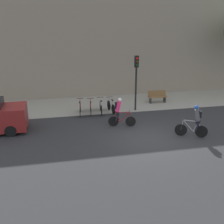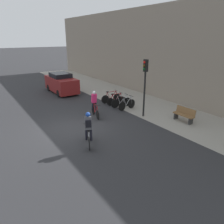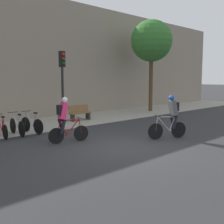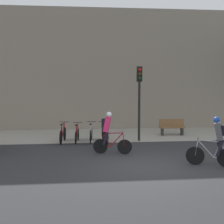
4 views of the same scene
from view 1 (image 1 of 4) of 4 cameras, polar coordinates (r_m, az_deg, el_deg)
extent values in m
plane|color=#2B2B2D|center=(14.98, 7.58, -5.50)|extent=(200.00, 200.00, 0.00)
cube|color=gray|center=(21.05, 1.54, 1.86)|extent=(44.00, 4.50, 0.01)
cube|color=gray|center=(22.76, 0.09, 12.78)|extent=(44.00, 0.60, 7.51)
cylinder|color=black|center=(16.48, 3.81, -1.92)|extent=(0.60, 0.17, 0.61)
cylinder|color=black|center=(16.46, 0.28, -1.91)|extent=(0.60, 0.17, 0.61)
cylinder|color=maroon|center=(16.37, 2.63, -0.99)|extent=(0.55, 0.16, 0.62)
cylinder|color=maroon|center=(16.37, 1.31, -1.04)|extent=(0.26, 0.10, 0.58)
cylinder|color=maroon|center=(16.28, 2.25, -0.06)|extent=(0.74, 0.21, 0.07)
cylinder|color=maroon|center=(16.47, 0.99, -1.94)|extent=(0.40, 0.12, 0.05)
cylinder|color=maroon|center=(16.37, 0.60, -1.01)|extent=(0.21, 0.08, 0.56)
cylinder|color=maroon|center=(16.38, 3.69, -0.97)|extent=(0.12, 0.06, 0.58)
cylinder|color=black|center=(16.27, 3.57, 0.12)|extent=(0.13, 0.45, 0.03)
cube|color=black|center=(16.27, 0.93, 0.04)|extent=(0.21, 0.12, 0.06)
cube|color=#E52866|center=(16.16, 1.29, 1.14)|extent=(0.38, 0.38, 0.63)
sphere|color=silver|center=(16.05, 1.58, 2.54)|extent=(0.26, 0.26, 0.22)
cylinder|color=black|center=(16.24, 1.10, -0.91)|extent=(0.29, 0.17, 0.56)
cylinder|color=black|center=(16.45, 1.10, -0.65)|extent=(0.26, 0.16, 0.56)
cube|color=black|center=(16.15, 0.79, 1.31)|extent=(0.20, 0.28, 0.36)
cylinder|color=black|center=(15.61, 13.80, -3.56)|extent=(0.61, 0.31, 0.66)
cylinder|color=black|center=(15.68, 17.70, -3.82)|extent=(0.61, 0.31, 0.66)
cylinder|color=#99999E|center=(15.53, 15.22, -2.68)|extent=(0.55, 0.28, 0.62)
cylinder|color=#99999E|center=(15.56, 16.66, -2.83)|extent=(0.26, 0.15, 0.58)
cylinder|color=#99999E|center=(15.44, 15.74, -1.73)|extent=(0.74, 0.37, 0.07)
cylinder|color=#99999E|center=(15.67, 16.92, -3.79)|extent=(0.40, 0.21, 0.05)
cylinder|color=#99999E|center=(15.58, 17.45, -2.86)|extent=(0.22, 0.12, 0.56)
cylinder|color=#99999E|center=(15.51, 14.04, -2.57)|extent=(0.12, 0.08, 0.59)
cylinder|color=black|center=(15.40, 14.29, -1.44)|extent=(0.22, 0.43, 0.03)
cube|color=black|center=(15.46, 17.21, -1.75)|extent=(0.22, 0.16, 0.06)
cube|color=#4C4C51|center=(15.34, 16.95, -0.57)|extent=(0.43, 0.42, 0.63)
sphere|color=#1E47AD|center=(15.21, 16.80, 0.91)|extent=(0.29, 0.29, 0.22)
cylinder|color=black|center=(15.64, 16.92, -2.44)|extent=(0.30, 0.22, 0.56)
cylinder|color=black|center=(15.44, 16.96, -2.73)|extent=(0.26, 0.20, 0.56)
cube|color=black|center=(15.34, 17.49, -0.43)|extent=(0.24, 0.29, 0.36)
cylinder|color=black|center=(19.12, -6.46, 1.04)|extent=(0.11, 0.67, 0.67)
cylinder|color=black|center=(18.12, -6.51, 0.03)|extent=(0.11, 0.67, 0.67)
cylinder|color=maroon|center=(18.70, -6.50, 1.53)|extent=(0.11, 0.58, 0.62)
cylinder|color=maroon|center=(18.33, -6.52, 1.13)|extent=(0.07, 0.27, 0.58)
cylinder|color=maroon|center=(18.51, -6.54, 2.26)|extent=(0.13, 0.78, 0.07)
cylinder|color=maroon|center=(18.32, -6.50, 0.22)|extent=(0.08, 0.42, 0.05)
cylinder|color=maroon|center=(18.13, -6.53, 0.95)|extent=(0.06, 0.22, 0.56)
cylinder|color=maroon|center=(19.00, -6.49, 1.83)|extent=(0.05, 0.12, 0.59)
cylinder|color=black|center=(18.87, -6.53, 2.76)|extent=(0.46, 0.08, 0.03)
cube|color=black|center=(18.12, -6.56, 1.99)|extent=(0.10, 0.21, 0.06)
cylinder|color=black|center=(19.19, -4.42, 1.06)|extent=(0.10, 0.61, 0.61)
cylinder|color=black|center=(18.22, -4.31, 0.10)|extent=(0.10, 0.61, 0.61)
cylinder|color=maroon|center=(18.77, -4.41, 1.56)|extent=(0.10, 0.56, 0.62)
cylinder|color=maroon|center=(18.42, -4.36, 1.18)|extent=(0.07, 0.26, 0.58)
cylinder|color=maroon|center=(18.59, -4.41, 2.29)|extent=(0.12, 0.75, 0.07)
cylinder|color=maroon|center=(18.42, -4.33, 0.28)|extent=(0.07, 0.41, 0.05)
cylinder|color=maroon|center=(18.23, -4.34, 1.01)|extent=(0.05, 0.21, 0.56)
cylinder|color=maroon|center=(19.06, -4.44, 1.85)|extent=(0.05, 0.12, 0.58)
cylinder|color=black|center=(18.93, -4.46, 2.77)|extent=(0.46, 0.07, 0.03)
cube|color=black|center=(18.22, -4.37, 2.04)|extent=(0.10, 0.21, 0.06)
cylinder|color=black|center=(19.29, -2.40, 1.30)|extent=(0.10, 0.67, 0.67)
cylinder|color=black|center=(18.29, -2.14, 0.32)|extent=(0.10, 0.67, 0.67)
cylinder|color=#99999E|center=(18.87, -2.33, 1.79)|extent=(0.09, 0.58, 0.62)
cylinder|color=#99999E|center=(18.50, -2.23, 1.40)|extent=(0.06, 0.27, 0.58)
cylinder|color=#99999E|center=(18.68, -2.31, 2.52)|extent=(0.11, 0.78, 0.07)
cylinder|color=#99999E|center=(18.50, -2.20, 0.50)|extent=(0.07, 0.42, 0.05)
cylinder|color=#99999E|center=(18.30, -2.18, 1.23)|extent=(0.05, 0.22, 0.56)
cylinder|color=#99999E|center=(19.17, -2.40, 2.09)|extent=(0.05, 0.12, 0.59)
cylinder|color=black|center=(19.03, -2.41, 3.00)|extent=(0.46, 0.07, 0.03)
cube|color=black|center=(18.30, -2.22, 2.26)|extent=(0.10, 0.21, 0.06)
cylinder|color=black|center=(19.35, -0.66, 1.37)|extent=(0.11, 0.67, 0.67)
cylinder|color=black|center=(18.48, 0.26, 0.53)|extent=(0.11, 0.67, 0.67)
cylinder|color=#99999E|center=(18.97, -0.36, 1.90)|extent=(0.10, 0.53, 0.62)
cylinder|color=#99999E|center=(18.65, -0.02, 1.56)|extent=(0.07, 0.25, 0.58)
cylinder|color=#99999E|center=(18.79, -0.26, 2.64)|extent=(0.12, 0.71, 0.07)
cylinder|color=#99999E|center=(18.66, 0.07, 0.68)|extent=(0.08, 0.39, 0.05)
cylinder|color=#99999E|center=(18.48, 0.17, 1.42)|extent=(0.06, 0.21, 0.56)
cylinder|color=#99999E|center=(19.23, -0.62, 2.16)|extent=(0.05, 0.12, 0.58)
cylinder|color=black|center=(19.10, -0.59, 3.08)|extent=(0.46, 0.08, 0.03)
cube|color=black|center=(18.46, 0.09, 2.43)|extent=(0.10, 0.21, 0.06)
cylinder|color=black|center=(18.99, 4.89, 5.75)|extent=(0.12, 0.12, 3.73)
cube|color=black|center=(18.72, 5.02, 10.19)|extent=(0.26, 0.20, 0.76)
sphere|color=red|center=(18.57, 5.15, 10.77)|extent=(0.15, 0.15, 0.15)
sphere|color=#4C380A|center=(18.60, 5.13, 10.13)|extent=(0.15, 0.15, 0.15)
sphere|color=#0C4719|center=(18.63, 5.11, 9.49)|extent=(0.15, 0.15, 0.15)
cube|color=brown|center=(21.31, 9.25, 3.08)|extent=(1.41, 0.40, 0.08)
cube|color=brown|center=(21.41, 9.11, 3.82)|extent=(1.41, 0.12, 0.40)
cube|color=#2D2D2D|center=(21.18, 7.79, 2.42)|extent=(0.08, 0.36, 0.45)
cube|color=#2D2D2D|center=(21.58, 10.62, 2.57)|extent=(0.08, 0.36, 0.45)
cylinder|color=black|center=(16.03, -19.91, -3.65)|extent=(0.62, 0.20, 0.62)
cylinder|color=black|center=(17.55, -19.26, -1.66)|extent=(0.62, 0.20, 0.62)
camera|label=2|loc=(17.82, 50.81, 8.75)|focal=35.00mm
camera|label=3|loc=(7.63, -29.14, -12.58)|focal=45.00mm
camera|label=4|loc=(4.62, 27.93, -26.50)|focal=50.00mm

